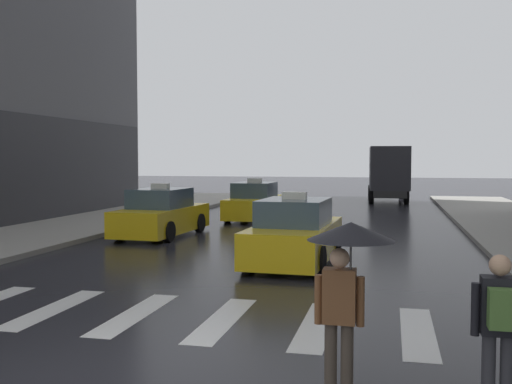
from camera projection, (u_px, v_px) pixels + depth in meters
The scene contains 8 objects.
ground_plane at pixel (88, 384), 6.87m from camera, with size 160.00×160.00×0.00m, color black.
crosswalk_markings at pixel (178, 316), 9.78m from camera, with size 11.30×2.80×0.01m.
taxi_lead at pixel (295, 234), 14.84m from camera, with size 2.08×4.61×1.80m.
taxi_second at pixel (161, 215), 20.07m from camera, with size 2.09×4.61×1.80m.
taxi_third at pixel (255, 203), 25.43m from camera, with size 1.98×4.56×1.80m.
box_truck at pixel (388, 172), 35.80m from camera, with size 2.57×7.63×3.35m.
pedestrian_with_umbrella at pixel (347, 261), 6.42m from camera, with size 0.96×0.96×1.94m.
pedestrian_with_backpack at pixel (499, 321), 6.00m from camera, with size 0.55×0.43×1.65m.
Camera 1 is at (3.43, -6.11, 2.62)m, focal length 41.22 mm.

